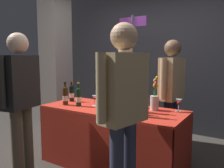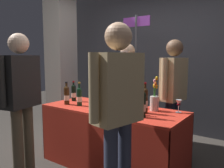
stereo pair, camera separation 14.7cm
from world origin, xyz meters
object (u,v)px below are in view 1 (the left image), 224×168
at_px(wine_glass_near_vendor, 179,102).
at_px(featured_wine_bottle, 129,101).
at_px(concrete_pillar, 55,44).
at_px(tasting_table, 112,126).
at_px(display_bottle_0, 72,93).
at_px(booth_signpost, 132,64).
at_px(vendor_presenter, 125,86).
at_px(flower_vase, 155,100).
at_px(wine_glass_mid, 95,98).
at_px(taster_foreground_right, 124,102).

bearing_deg(wine_glass_near_vendor, featured_wine_bottle, -138.70).
relative_size(concrete_pillar, tasting_table, 1.83).
height_order(concrete_pillar, display_bottle_0, concrete_pillar).
distance_m(concrete_pillar, display_bottle_0, 1.46).
bearing_deg(concrete_pillar, booth_signpost, 13.95).
bearing_deg(vendor_presenter, tasting_table, 15.07).
bearing_deg(vendor_presenter, flower_vase, 56.62).
bearing_deg(display_bottle_0, wine_glass_near_vendor, 7.71).
xyz_separation_m(featured_wine_bottle, wine_glass_mid, (-0.57, 0.12, -0.04)).
height_order(tasting_table, vendor_presenter, vendor_presenter).
relative_size(tasting_table, wine_glass_near_vendor, 12.22).
bearing_deg(featured_wine_bottle, concrete_pillar, 156.46).
bearing_deg(display_bottle_0, taster_foreground_right, -30.41).
height_order(concrete_pillar, wine_glass_mid, concrete_pillar).
xyz_separation_m(featured_wine_bottle, vendor_presenter, (-0.46, 0.74, 0.05)).
bearing_deg(taster_foreground_right, vendor_presenter, 40.43).
height_order(featured_wine_bottle, flower_vase, flower_vase).
distance_m(concrete_pillar, booth_signpost, 1.53).
xyz_separation_m(featured_wine_bottle, flower_vase, (0.18, 0.30, -0.02)).
bearing_deg(concrete_pillar, wine_glass_near_vendor, -11.48).
bearing_deg(wine_glass_mid, booth_signpost, 92.40).
xyz_separation_m(flower_vase, booth_signpost, (-0.79, 0.95, 0.38)).
distance_m(wine_glass_near_vendor, taster_foreground_right, 0.97).
bearing_deg(display_bottle_0, concrete_pillar, 145.62).
bearing_deg(vendor_presenter, display_bottle_0, -44.99).
height_order(tasting_table, taster_foreground_right, taster_foreground_right).
distance_m(concrete_pillar, wine_glass_mid, 1.85).
xyz_separation_m(flower_vase, taster_foreground_right, (0.06, -0.86, 0.12)).
relative_size(wine_glass_near_vendor, taster_foreground_right, 0.09).
distance_m(tasting_table, wine_glass_near_vendor, 0.86).
relative_size(concrete_pillar, wine_glass_near_vendor, 22.40).
bearing_deg(taster_foreground_right, display_bottle_0, 71.52).
xyz_separation_m(concrete_pillar, flower_vase, (2.23, -0.59, -0.75)).
height_order(featured_wine_bottle, booth_signpost, booth_signpost).
bearing_deg(featured_wine_bottle, taster_foreground_right, -66.22).
bearing_deg(booth_signpost, flower_vase, -50.10).
xyz_separation_m(concrete_pillar, display_bottle_0, (1.03, -0.71, -0.76)).
relative_size(display_bottle_0, vendor_presenter, 0.18).
relative_size(concrete_pillar, booth_signpost, 1.58).
bearing_deg(wine_glass_mid, display_bottle_0, 171.12).
bearing_deg(concrete_pillar, taster_foreground_right, -32.23).
relative_size(wine_glass_near_vendor, vendor_presenter, 0.09).
relative_size(vendor_presenter, taster_foreground_right, 0.95).
relative_size(flower_vase, taster_foreground_right, 0.25).
bearing_deg(vendor_presenter, taster_foreground_right, 29.37).
distance_m(tasting_table, vendor_presenter, 0.76).
xyz_separation_m(display_bottle_0, booth_signpost, (0.41, 1.06, 0.38)).
height_order(concrete_pillar, tasting_table, concrete_pillar).
relative_size(tasting_table, flower_vase, 4.36).
bearing_deg(wine_glass_near_vendor, wine_glass_mid, -165.00).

